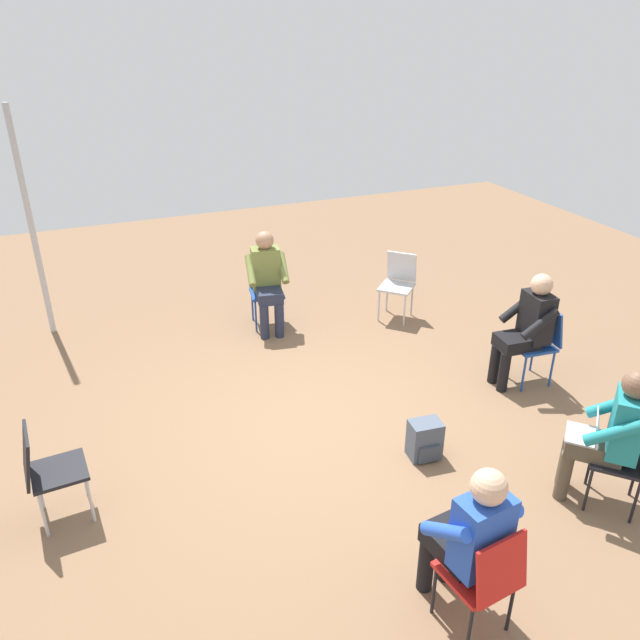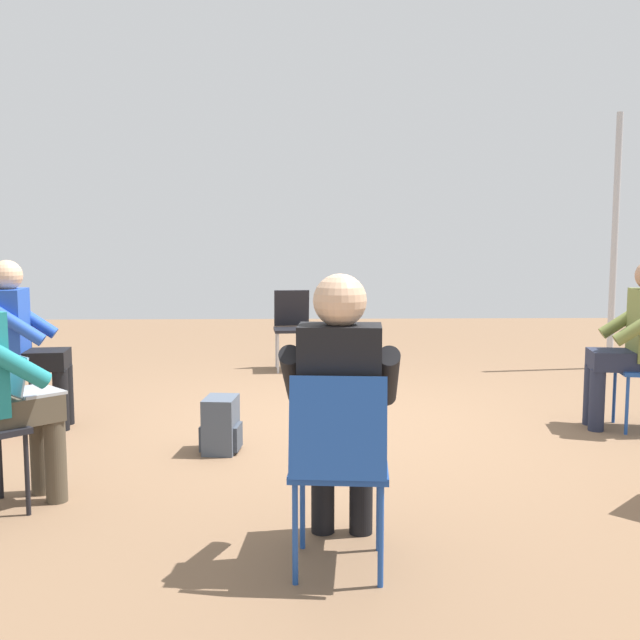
# 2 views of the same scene
# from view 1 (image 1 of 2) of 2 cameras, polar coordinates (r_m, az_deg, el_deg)

# --- Properties ---
(ground_plane) EXTENTS (14.77, 14.77, 0.00)m
(ground_plane) POSITION_cam_1_polar(r_m,az_deg,el_deg) (6.11, -0.48, -9.56)
(ground_plane) COLOR brown
(chair_east) EXTENTS (0.48, 0.45, 0.85)m
(chair_east) POSITION_cam_1_polar(r_m,az_deg,el_deg) (4.24, 14.85, -21.58)
(chair_east) COLOR red
(chair_east) RESTS_ON ground
(chair_northwest) EXTENTS (0.58, 0.58, 0.85)m
(chair_northwest) POSITION_cam_1_polar(r_m,az_deg,el_deg) (8.05, 7.18, 3.58)
(chair_northwest) COLOR #B7B7BC
(chair_northwest) RESTS_ON ground
(chair_south) EXTENTS (0.43, 0.47, 0.85)m
(chair_south) POSITION_cam_1_polar(r_m,az_deg,el_deg) (5.26, -23.67, -12.26)
(chair_south) COLOR black
(chair_south) RESTS_ON ground
(chair_west) EXTENTS (0.50, 0.46, 0.85)m
(chair_west) POSITION_cam_1_polar(r_m,az_deg,el_deg) (7.85, -4.98, 3.07)
(chair_west) COLOR #1E4799
(chair_west) RESTS_ON ground
(chair_northeast) EXTENTS (0.58, 0.58, 0.85)m
(chair_northeast) POSITION_cam_1_polar(r_m,az_deg,el_deg) (5.50, 26.45, -11.08)
(chair_northeast) COLOR black
(chair_northeast) RESTS_ON ground
(chair_north) EXTENTS (0.43, 0.47, 0.85)m
(chair_north) POSITION_cam_1_polar(r_m,az_deg,el_deg) (6.95, 19.34, -1.67)
(chair_north) COLOR #1E4799
(chair_north) RESTS_ON ground
(person_with_laptop) EXTENTS (0.64, 0.64, 1.24)m
(person_with_laptop) POSITION_cam_1_polar(r_m,az_deg,el_deg) (5.37, 25.07, -9.10)
(person_with_laptop) COLOR #4C4233
(person_with_laptop) RESTS_ON ground
(person_in_black) EXTENTS (0.52, 0.54, 1.24)m
(person_in_black) POSITION_cam_1_polar(r_m,az_deg,el_deg) (6.77, 18.44, -0.40)
(person_in_black) COLOR black
(person_in_black) RESTS_ON ground
(person_in_blue) EXTENTS (0.55, 0.53, 1.24)m
(person_in_blue) POSITION_cam_1_polar(r_m,az_deg,el_deg) (4.18, 13.55, -18.39)
(person_in_blue) COLOR black
(person_in_blue) RESTS_ON ground
(person_in_olive) EXTENTS (0.56, 0.55, 1.24)m
(person_in_olive) POSITION_cam_1_polar(r_m,az_deg,el_deg) (7.62, -4.85, 3.95)
(person_in_olive) COLOR #23283D
(person_in_olive) RESTS_ON ground
(backpack_near_laptop_user) EXTENTS (0.27, 0.30, 0.36)m
(backpack_near_laptop_user) POSITION_cam_1_polar(r_m,az_deg,el_deg) (5.72, 9.53, -10.89)
(backpack_near_laptop_user) COLOR #475160
(backpack_near_laptop_user) RESTS_ON ground
(tent_pole_near) EXTENTS (0.07, 0.07, 2.73)m
(tent_pole_near) POSITION_cam_1_polar(r_m,az_deg,el_deg) (8.01, -24.89, 7.79)
(tent_pole_near) COLOR #B2B2B7
(tent_pole_near) RESTS_ON ground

